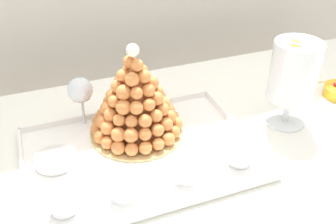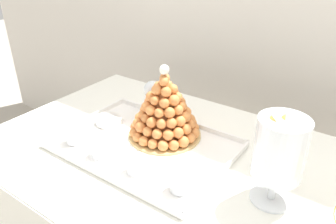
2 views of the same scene
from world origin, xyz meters
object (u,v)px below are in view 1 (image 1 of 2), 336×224
at_px(dessert_cup_centre, 184,172).
at_px(wine_glass, 80,92).
at_px(dessert_cup_left, 63,201).
at_px(creme_brulee_ramekin, 55,158).
at_px(serving_tray, 140,154).
at_px(croquembouche, 135,101).
at_px(macaron_goblet, 294,73).
at_px(dessert_cup_mid_right, 240,153).
at_px(dessert_cup_mid_left, 123,189).

xyz_separation_m(dessert_cup_centre, wine_glass, (-0.18, 0.32, 0.08)).
distance_m(dessert_cup_left, wine_glass, 0.33).
bearing_deg(creme_brulee_ramekin, serving_tray, -11.55).
bearing_deg(croquembouche, serving_tray, -101.90).
bearing_deg(macaron_goblet, creme_brulee_ramekin, 176.17).
relative_size(serving_tray, dessert_cup_mid_right, 9.68).
relative_size(creme_brulee_ramekin, macaron_goblet, 0.39).
bearing_deg(dessert_cup_mid_right, serving_tray, 151.73).
bearing_deg(macaron_goblet, serving_tray, 179.87).
xyz_separation_m(creme_brulee_ramekin, macaron_goblet, (0.64, -0.04, 0.14)).
relative_size(dessert_cup_left, creme_brulee_ramekin, 0.58).
height_order(dessert_cup_centre, creme_brulee_ramekin, dessert_cup_centre).
height_order(dessert_cup_mid_right, wine_glass, wine_glass).
relative_size(dessert_cup_mid_right, creme_brulee_ramekin, 0.59).
bearing_deg(wine_glass, dessert_cup_mid_right, -42.96).
relative_size(dessert_cup_left, macaron_goblet, 0.22).
xyz_separation_m(dessert_cup_mid_right, wine_glass, (-0.33, 0.31, 0.08)).
relative_size(dessert_cup_left, dessert_cup_mid_left, 1.05).
distance_m(dessert_cup_centre, dessert_cup_mid_right, 0.15).
distance_m(croquembouche, dessert_cup_mid_right, 0.30).
relative_size(croquembouche, dessert_cup_mid_right, 4.40).
distance_m(serving_tray, dessert_cup_mid_left, 0.15).
xyz_separation_m(croquembouche, dessert_cup_centre, (0.05, -0.22, -0.08)).
distance_m(dessert_cup_centre, macaron_goblet, 0.41).
distance_m(serving_tray, creme_brulee_ramekin, 0.21).
bearing_deg(macaron_goblet, dessert_cup_mid_right, -151.42).
height_order(dessert_cup_mid_left, wine_glass, wine_glass).
bearing_deg(wine_glass, dessert_cup_left, -108.17).
bearing_deg(serving_tray, dessert_cup_centre, -62.04).
distance_m(dessert_cup_mid_right, macaron_goblet, 0.28).
relative_size(serving_tray, croquembouche, 2.20).
height_order(croquembouche, macaron_goblet, croquembouche).
bearing_deg(dessert_cup_mid_left, serving_tray, 58.76).
bearing_deg(dessert_cup_left, dessert_cup_mid_left, -3.16).
relative_size(dessert_cup_centre, dessert_cup_mid_right, 0.86).
bearing_deg(dessert_cup_left, dessert_cup_centre, -1.28).
distance_m(croquembouche, creme_brulee_ramekin, 0.25).
relative_size(dessert_cup_left, wine_glass, 0.39).
xyz_separation_m(dessert_cup_left, dessert_cup_centre, (0.28, -0.01, -0.00)).
distance_m(dessert_cup_mid_left, dessert_cup_mid_right, 0.30).
bearing_deg(croquembouche, dessert_cup_left, -136.94).
bearing_deg(dessert_cup_left, dessert_cup_mid_right, 0.53).
height_order(dessert_cup_mid_left, dessert_cup_mid_right, dessert_cup_mid_right).
bearing_deg(serving_tray, dessert_cup_left, -149.52).
bearing_deg(macaron_goblet, dessert_cup_left, -169.32).
distance_m(dessert_cup_mid_left, dessert_cup_centre, 0.15).
relative_size(dessert_cup_mid_left, wine_glass, 0.37).
bearing_deg(dessert_cup_mid_left, wine_glass, 95.09).
height_order(dessert_cup_left, macaron_goblet, macaron_goblet).
bearing_deg(dessert_cup_mid_left, macaron_goblet, 14.03).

